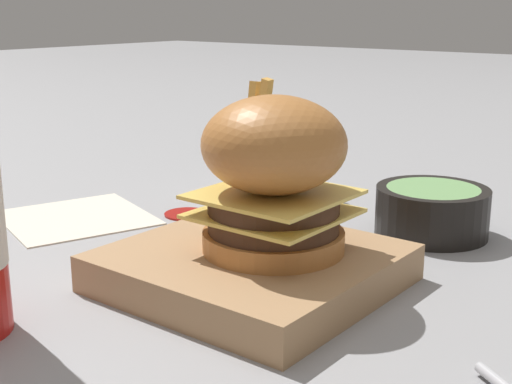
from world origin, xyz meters
TOP-DOWN VIEW (x-y plane):
  - ground_plane at (0.00, 0.00)m, footprint 6.00×6.00m
  - serving_board at (0.00, 0.01)m, footprint 0.21×0.20m
  - burger at (0.01, 0.02)m, footprint 0.12×0.12m
  - fries_basket at (-0.14, 0.24)m, footprint 0.11×0.11m
  - side_bowl at (0.06, 0.22)m, footprint 0.11×0.11m
  - ketchup_puddle at (-0.18, 0.12)m, footprint 0.05×0.05m
  - parchment_square at (-0.27, 0.04)m, footprint 0.19×0.19m

SIDE VIEW (x-z plane):
  - ground_plane at x=0.00m, z-range 0.00..0.00m
  - parchment_square at x=-0.27m, z-range 0.00..0.00m
  - ketchup_puddle at x=-0.18m, z-range 0.00..0.00m
  - serving_board at x=0.00m, z-range 0.00..0.03m
  - side_bowl at x=0.06m, z-range 0.00..0.05m
  - fries_basket at x=-0.14m, z-range -0.03..0.12m
  - burger at x=0.01m, z-range 0.03..0.16m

